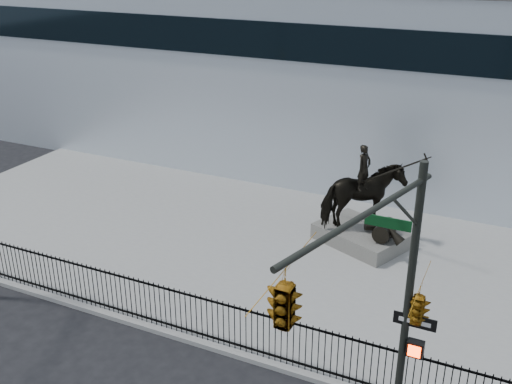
% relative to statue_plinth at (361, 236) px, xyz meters
% --- Properties ---
extents(ground, '(120.00, 120.00, 0.00)m').
position_rel_statue_plinth_xyz_m(ground, '(-3.59, -9.15, -0.46)').
color(ground, black).
rests_on(ground, ground).
extents(plaza, '(30.00, 12.00, 0.15)m').
position_rel_statue_plinth_xyz_m(plaza, '(-3.59, -2.15, -0.38)').
color(plaza, gray).
rests_on(plaza, ground).
extents(building, '(44.00, 14.00, 9.00)m').
position_rel_statue_plinth_xyz_m(building, '(-3.59, 10.85, 4.04)').
color(building, silver).
rests_on(building, ground).
extents(picket_fence, '(22.10, 0.10, 1.50)m').
position_rel_statue_plinth_xyz_m(picket_fence, '(-3.59, -7.90, 0.45)').
color(picket_fence, black).
rests_on(picket_fence, plaza).
extents(statue_plinth, '(3.87, 3.33, 0.61)m').
position_rel_statue_plinth_xyz_m(statue_plinth, '(0.00, 0.00, 0.00)').
color(statue_plinth, '#56534F').
rests_on(statue_plinth, plaza).
extents(equestrian_statue, '(3.86, 3.23, 3.54)m').
position_rel_statue_plinth_xyz_m(equestrian_statue, '(0.06, -0.02, 1.58)').
color(equestrian_statue, black).
rests_on(equestrian_statue, statue_plinth).
extents(traffic_signal_right, '(2.17, 6.86, 7.00)m').
position_rel_statue_plinth_xyz_m(traffic_signal_right, '(2.88, -11.15, 4.40)').
color(traffic_signal_right, '#252822').
rests_on(traffic_signal_right, ground).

